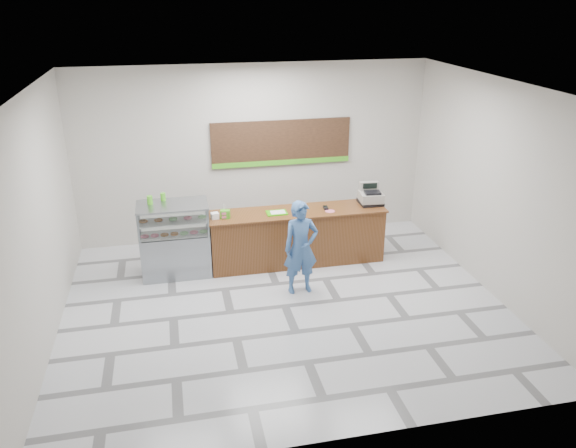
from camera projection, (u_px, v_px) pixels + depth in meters
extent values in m
plane|color=silver|center=(285.00, 306.00, 9.11)|extent=(7.00, 7.00, 0.00)
plane|color=beige|center=(254.00, 153.00, 11.15)|extent=(7.00, 0.00, 7.00)
plane|color=silver|center=(285.00, 87.00, 7.77)|extent=(7.00, 7.00, 0.00)
cube|color=brown|center=(297.00, 237.00, 10.42)|extent=(3.20, 0.70, 1.00)
cube|color=brown|center=(297.00, 212.00, 10.23)|extent=(3.26, 0.76, 0.03)
cube|color=gray|center=(176.00, 253.00, 10.03)|extent=(1.20, 0.70, 0.80)
cube|color=white|center=(173.00, 219.00, 9.78)|extent=(1.20, 0.70, 0.50)
cube|color=gray|center=(172.00, 205.00, 9.68)|extent=(1.22, 0.72, 0.03)
cube|color=silver|center=(174.00, 231.00, 9.87)|extent=(1.14, 0.64, 0.02)
cube|color=silver|center=(173.00, 219.00, 9.78)|extent=(1.14, 0.64, 0.02)
torus|color=#E36883|center=(145.00, 234.00, 9.67)|extent=(0.15, 0.15, 0.05)
torus|color=#E36883|center=(155.00, 234.00, 9.70)|extent=(0.15, 0.15, 0.05)
torus|color=#9D5927|center=(164.00, 233.00, 9.73)|extent=(0.15, 0.15, 0.05)
torus|color=#9D5927|center=(174.00, 232.00, 9.77)|extent=(0.15, 0.15, 0.05)
torus|color=#8FD981|center=(184.00, 231.00, 9.80)|extent=(0.15, 0.15, 0.05)
torus|color=#E36883|center=(194.00, 230.00, 9.83)|extent=(0.15, 0.15, 0.05)
torus|color=#8FD981|center=(203.00, 230.00, 9.86)|extent=(0.15, 0.15, 0.05)
torus|color=#9D5927|center=(144.00, 218.00, 9.71)|extent=(0.15, 0.15, 0.05)
torus|color=#9D5927|center=(158.00, 217.00, 9.76)|extent=(0.15, 0.15, 0.05)
torus|color=#8FD981|center=(173.00, 216.00, 9.81)|extent=(0.15, 0.15, 0.05)
torus|color=#E36883|center=(187.00, 215.00, 9.86)|extent=(0.15, 0.15, 0.05)
torus|color=#8FD981|center=(202.00, 214.00, 9.91)|extent=(0.15, 0.15, 0.05)
cube|color=black|center=(281.00, 143.00, 11.14)|extent=(2.80, 0.05, 0.90)
cube|color=green|center=(282.00, 162.00, 11.27)|extent=(2.80, 0.02, 0.10)
cube|color=black|center=(370.00, 202.00, 10.55)|extent=(0.42, 0.42, 0.06)
cube|color=gray|center=(371.00, 196.00, 10.50)|extent=(0.45, 0.47, 0.17)
cube|color=black|center=(373.00, 193.00, 10.39)|extent=(0.31, 0.23, 0.04)
cube|color=gray|center=(369.00, 186.00, 10.55)|extent=(0.36, 0.13, 0.17)
cube|color=black|center=(370.00, 186.00, 10.49)|extent=(0.27, 0.04, 0.10)
cube|color=black|center=(326.00, 208.00, 10.31)|extent=(0.09, 0.16, 0.04)
cube|color=#32B504|center=(277.00, 213.00, 10.10)|extent=(0.37, 0.27, 0.02)
cube|color=white|center=(278.00, 212.00, 10.10)|extent=(0.27, 0.19, 0.00)
cube|color=white|center=(215.00, 216.00, 9.85)|extent=(0.14, 0.14, 0.11)
cylinder|color=silver|center=(224.00, 214.00, 9.91)|extent=(0.09, 0.09, 0.13)
cube|color=green|center=(225.00, 214.00, 9.86)|extent=(0.19, 0.14, 0.15)
cylinder|color=#E36883|center=(330.00, 211.00, 10.20)|extent=(0.18, 0.18, 0.00)
cylinder|color=green|center=(150.00, 200.00, 9.66)|extent=(0.10, 0.10, 0.15)
cylinder|color=green|center=(163.00, 197.00, 9.83)|extent=(0.09, 0.09, 0.14)
imported|color=#39619A|center=(301.00, 248.00, 9.29)|extent=(0.61, 0.42, 1.61)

